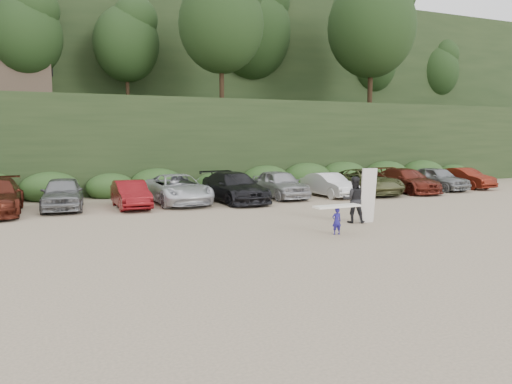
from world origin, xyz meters
name	(u,v)px	position (x,y,z in m)	size (l,w,h in m)	color
ground	(312,235)	(0.00, 0.00, 0.00)	(120.00, 120.00, 0.00)	tan
hillside_backdrop	(131,59)	(-0.26, 35.93, 11.22)	(90.00, 41.50, 28.00)	black
parked_cars	(202,189)	(-1.05, 10.03, 0.77)	(39.38, 6.31, 1.63)	#A0A0A4
child_surfer	(337,215)	(0.88, -0.24, 0.73)	(1.81, 0.56, 1.07)	navy
adult_surfer	(355,199)	(2.91, 1.58, 0.97)	(1.41, 1.08, 2.26)	black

